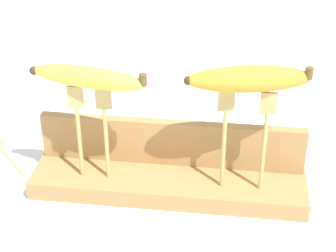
% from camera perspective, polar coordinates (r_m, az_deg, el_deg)
% --- Properties ---
extents(ground_plane, '(3.00, 3.00, 0.00)m').
position_cam_1_polar(ground_plane, '(0.97, -0.00, -6.74)').
color(ground_plane, silver).
extents(wooden_board, '(0.47, 0.11, 0.03)m').
position_cam_1_polar(wooden_board, '(0.96, -0.00, -5.99)').
color(wooden_board, '#A87F4C').
rests_on(wooden_board, ground).
extents(board_backstop, '(0.46, 0.02, 0.08)m').
position_cam_1_polar(board_backstop, '(0.97, 0.34, -1.71)').
color(board_backstop, '#A87F4C').
rests_on(board_backstop, wooden_board).
extents(fork_stand_left, '(0.07, 0.01, 0.17)m').
position_cam_1_polar(fork_stand_left, '(0.91, -7.86, 0.17)').
color(fork_stand_left, tan).
rests_on(fork_stand_left, wooden_board).
extents(fork_stand_right, '(0.09, 0.01, 0.18)m').
position_cam_1_polar(fork_stand_right, '(0.88, 7.91, -0.59)').
color(fork_stand_right, tan).
rests_on(fork_stand_right, wooden_board).
extents(banana_raised_left, '(0.20, 0.07, 0.04)m').
position_cam_1_polar(banana_raised_left, '(0.87, -8.25, 4.99)').
color(banana_raised_left, '#DBD147').
rests_on(banana_raised_left, fork_stand_left).
extents(banana_raised_right, '(0.19, 0.08, 0.04)m').
position_cam_1_polar(banana_raised_right, '(0.84, 8.34, 4.80)').
color(banana_raised_right, gold).
rests_on(banana_raised_right, fork_stand_right).
extents(fork_fallen_near, '(0.03, 0.19, 0.01)m').
position_cam_1_polar(fork_fallen_near, '(1.35, -7.38, 4.40)').
color(fork_fallen_near, tan).
rests_on(fork_fallen_near, ground).
extents(fork_fallen_far, '(0.12, 0.13, 0.01)m').
position_cam_1_polar(fork_fallen_far, '(1.12, -16.67, -2.37)').
color(fork_fallen_far, tan).
rests_on(fork_fallen_far, ground).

